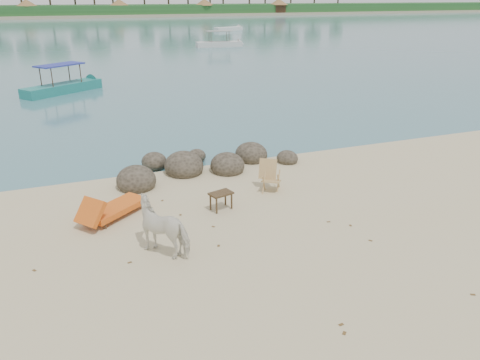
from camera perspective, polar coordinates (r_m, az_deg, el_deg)
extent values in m
plane|color=#3C7179|center=(98.95, -20.17, 17.12)|extent=(400.00, 400.00, 0.00)
cube|color=tan|center=(178.85, -21.29, 18.43)|extent=(420.00, 90.00, 1.40)
cube|color=#1E4C1E|center=(143.82, -21.06, 18.79)|extent=(420.00, 18.00, 2.40)
ellipsoid|color=#2E281E|center=(14.78, -12.52, -0.15)|extent=(1.22, 1.34, 0.91)
ellipsoid|color=#2E281E|center=(15.72, -6.85, 1.61)|extent=(1.30, 1.43, 0.98)
ellipsoid|color=#2E281E|center=(15.75, -1.54, 1.70)|extent=(1.14, 1.26, 0.86)
ellipsoid|color=#2E281E|center=(16.87, 1.38, 3.06)|extent=(1.15, 1.26, 0.86)
ellipsoid|color=#2E281E|center=(16.73, 5.78, 2.54)|extent=(0.75, 0.83, 0.56)
ellipsoid|color=#2E281E|center=(16.51, -10.41, 2.11)|extent=(0.87, 0.96, 0.65)
ellipsoid|color=#2E281E|center=(17.05, -5.27, 2.87)|extent=(0.64, 0.71, 0.48)
imported|color=silver|center=(10.85, -9.10, -5.67)|extent=(1.52, 1.58, 1.27)
plane|color=brown|center=(12.52, 10.74, -5.15)|extent=(0.12, 0.12, 0.00)
plane|color=brown|center=(9.02, 12.21, -16.98)|extent=(0.11, 0.11, 0.00)
plane|color=brown|center=(11.84, 15.61, -7.25)|extent=(0.14, 0.14, 0.00)
plane|color=brown|center=(12.78, -7.27, -4.35)|extent=(0.13, 0.13, 0.00)
plane|color=brown|center=(12.45, 13.31, -5.53)|extent=(0.12, 0.12, 0.00)
plane|color=brown|center=(11.20, -23.77, -10.17)|extent=(0.14, 0.14, 0.00)
plane|color=brown|center=(8.85, 12.59, -17.90)|extent=(0.14, 0.14, 0.00)
plane|color=brown|center=(11.21, -2.62, -8.14)|extent=(0.14, 0.14, 0.00)
plane|color=brown|center=(12.08, -3.27, -5.81)|extent=(0.14, 0.14, 0.00)
plane|color=brown|center=(10.84, -13.28, -9.88)|extent=(0.12, 0.12, 0.00)
plane|color=brown|center=(10.62, 26.50, -12.52)|extent=(0.13, 0.13, 0.00)
plane|color=brown|center=(13.72, -9.44, -2.59)|extent=(0.14, 0.14, 0.00)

